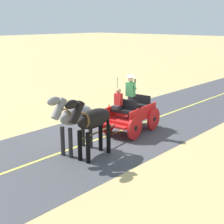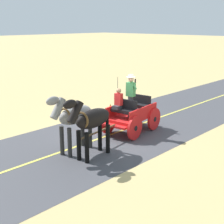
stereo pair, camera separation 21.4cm
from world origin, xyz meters
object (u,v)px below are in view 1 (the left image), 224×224
Objects in this scene: horse_off_side at (74,117)px; traffic_cone at (109,108)px; horse_drawn_carriage at (130,113)px; horse_near_side at (92,121)px.

horse_off_side is 5.44m from traffic_cone.
horse_drawn_carriage reaches higher than traffic_cone.
horse_off_side is at bearing 119.98° from traffic_cone.
horse_off_side is (0.79, 0.10, 0.00)m from horse_near_side.
horse_near_side and horse_off_side have the same top height.
horse_drawn_carriage is 2.04× the size of horse_near_side.
horse_drawn_carriage reaches higher than horse_near_side.
horse_near_side is 1.00× the size of horse_off_side.
horse_near_side is 4.42× the size of traffic_cone.
traffic_cone is at bearing -52.59° from horse_near_side.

